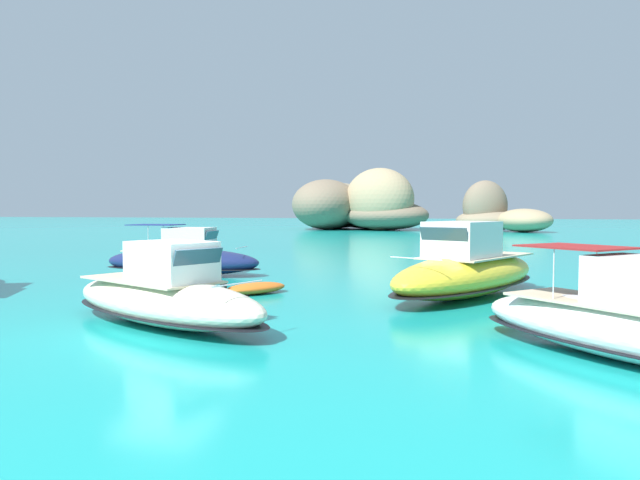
{
  "coord_description": "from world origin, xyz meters",
  "views": [
    {
      "loc": [
        7.78,
        -13.2,
        3.23
      ],
      "look_at": [
        -0.15,
        15.87,
        1.63
      ],
      "focal_mm": 32.02,
      "sensor_mm": 36.0,
      "label": 1
    }
  ],
  "objects_px": {
    "islet_large": "(358,206)",
    "motorboat_navy": "(183,259)",
    "motorboat_cream": "(165,297)",
    "motorboat_white": "(630,325)",
    "islet_small": "(497,215)",
    "motorboat_yellow": "(467,271)",
    "dinghy_tender": "(255,288)"
  },
  "relations": [
    {
      "from": "islet_large",
      "to": "motorboat_navy",
      "type": "xyz_separation_m",
      "value": [
        5.16,
        -68.47,
        -3.01
      ]
    },
    {
      "from": "motorboat_cream",
      "to": "motorboat_white",
      "type": "distance_m",
      "value": 11.63
    },
    {
      "from": "islet_small",
      "to": "dinghy_tender",
      "type": "distance_m",
      "value": 70.07
    },
    {
      "from": "motorboat_cream",
      "to": "dinghy_tender",
      "type": "relative_size",
      "value": 3.02
    },
    {
      "from": "islet_large",
      "to": "motorboat_white",
      "type": "relative_size",
      "value": 3.9
    },
    {
      "from": "motorboat_yellow",
      "to": "motorboat_white",
      "type": "height_order",
      "value": "motorboat_yellow"
    },
    {
      "from": "motorboat_navy",
      "to": "motorboat_white",
      "type": "height_order",
      "value": "motorboat_navy"
    },
    {
      "from": "motorboat_navy",
      "to": "motorboat_white",
      "type": "relative_size",
      "value": 1.16
    },
    {
      "from": "islet_small",
      "to": "motorboat_navy",
      "type": "distance_m",
      "value": 66.46
    },
    {
      "from": "motorboat_yellow",
      "to": "motorboat_navy",
      "type": "distance_m",
      "value": 14.02
    },
    {
      "from": "islet_large",
      "to": "motorboat_yellow",
      "type": "height_order",
      "value": "islet_large"
    },
    {
      "from": "motorboat_cream",
      "to": "dinghy_tender",
      "type": "xyz_separation_m",
      "value": [
        0.25,
        6.17,
        -0.57
      ]
    },
    {
      "from": "motorboat_yellow",
      "to": "motorboat_cream",
      "type": "distance_m",
      "value": 11.19
    },
    {
      "from": "dinghy_tender",
      "to": "motorboat_yellow",
      "type": "bearing_deg",
      "value": 11.15
    },
    {
      "from": "motorboat_cream",
      "to": "motorboat_navy",
      "type": "distance_m",
      "value": 12.37
    },
    {
      "from": "islet_small",
      "to": "motorboat_navy",
      "type": "bearing_deg",
      "value": -104.77
    },
    {
      "from": "motorboat_cream",
      "to": "motorboat_white",
      "type": "height_order",
      "value": "motorboat_white"
    },
    {
      "from": "islet_small",
      "to": "dinghy_tender",
      "type": "relative_size",
      "value": 5.94
    },
    {
      "from": "islet_small",
      "to": "motorboat_cream",
      "type": "xyz_separation_m",
      "value": [
        -11.43,
        -75.31,
        -1.68
      ]
    },
    {
      "from": "islet_small",
      "to": "motorboat_cream",
      "type": "relative_size",
      "value": 1.97
    },
    {
      "from": "islet_small",
      "to": "motorboat_yellow",
      "type": "bearing_deg",
      "value": -92.82
    },
    {
      "from": "motorboat_yellow",
      "to": "islet_small",
      "type": "bearing_deg",
      "value": 87.18
    },
    {
      "from": "islet_small",
      "to": "dinghy_tender",
      "type": "height_order",
      "value": "islet_small"
    },
    {
      "from": "islet_large",
      "to": "motorboat_navy",
      "type": "bearing_deg",
      "value": -85.69
    },
    {
      "from": "islet_large",
      "to": "motorboat_cream",
      "type": "distance_m",
      "value": 80.31
    },
    {
      "from": "motorboat_yellow",
      "to": "dinghy_tender",
      "type": "height_order",
      "value": "motorboat_yellow"
    },
    {
      "from": "islet_small",
      "to": "motorboat_white",
      "type": "distance_m",
      "value": 76.02
    },
    {
      "from": "motorboat_white",
      "to": "motorboat_navy",
      "type": "bearing_deg",
      "value": 145.51
    },
    {
      "from": "islet_small",
      "to": "dinghy_tender",
      "type": "xyz_separation_m",
      "value": [
        -11.18,
        -69.14,
        -2.25
      ]
    },
    {
      "from": "islet_large",
      "to": "islet_small",
      "type": "height_order",
      "value": "islet_large"
    },
    {
      "from": "motorboat_cream",
      "to": "motorboat_yellow",
      "type": "bearing_deg",
      "value": 43.63
    },
    {
      "from": "islet_small",
      "to": "motorboat_cream",
      "type": "bearing_deg",
      "value": -98.63
    }
  ]
}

